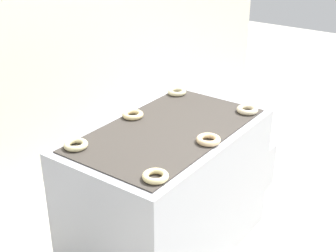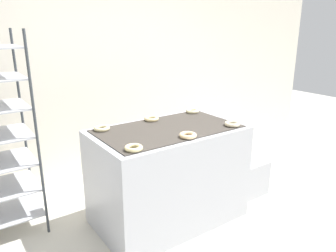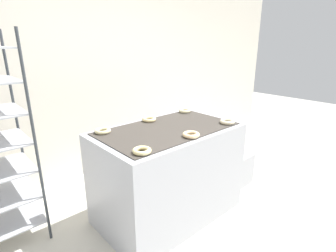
{
  "view_description": "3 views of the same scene",
  "coord_description": "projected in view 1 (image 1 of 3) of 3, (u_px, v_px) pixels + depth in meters",
  "views": [
    {
      "loc": [
        -2.21,
        -0.93,
        2.27
      ],
      "look_at": [
        0.0,
        0.67,
        0.97
      ],
      "focal_mm": 50.0,
      "sensor_mm": 36.0,
      "label": 1
    },
    {
      "loc": [
        -1.67,
        -1.71,
        1.87
      ],
      "look_at": [
        0.0,
        0.67,
        0.97
      ],
      "focal_mm": 35.0,
      "sensor_mm": 36.0,
      "label": 2
    },
    {
      "loc": [
        -1.59,
        -1.09,
        1.75
      ],
      "look_at": [
        0.0,
        0.67,
        0.97
      ],
      "focal_mm": 28.0,
      "sensor_mm": 36.0,
      "label": 3
    }
  ],
  "objects": [
    {
      "name": "wall_back",
      "position": [
        15.0,
        29.0,
        3.61
      ],
      "size": [
        8.0,
        0.05,
        2.8
      ],
      "color": "silver",
      "rests_on": "ground_plane"
    },
    {
      "name": "fryer_machine",
      "position": [
        168.0,
        191.0,
        3.23
      ],
      "size": [
        1.41,
        0.84,
        0.95
      ],
      "color": "#A8AAB2",
      "rests_on": "ground_plane"
    },
    {
      "name": "glaze_bin",
      "position": [
        245.0,
        167.0,
        4.08
      ],
      "size": [
        0.39,
        0.38,
        0.4
      ],
      "color": "#A8AAB2",
      "rests_on": "ground_plane"
    },
    {
      "name": "donut_near_left",
      "position": [
        155.0,
        176.0,
        2.47
      ],
      "size": [
        0.14,
        0.14,
        0.03
      ],
      "primitive_type": "torus",
      "color": "beige",
      "rests_on": "fryer_machine"
    },
    {
      "name": "donut_near_center",
      "position": [
        208.0,
        140.0,
        2.85
      ],
      "size": [
        0.15,
        0.15,
        0.04
      ],
      "primitive_type": "torus",
      "color": "beige",
      "rests_on": "fryer_machine"
    },
    {
      "name": "donut_near_right",
      "position": [
        247.0,
        110.0,
        3.26
      ],
      "size": [
        0.15,
        0.15,
        0.04
      ],
      "primitive_type": "torus",
      "color": "beige",
      "rests_on": "fryer_machine"
    },
    {
      "name": "donut_far_left",
      "position": [
        76.0,
        145.0,
        2.79
      ],
      "size": [
        0.15,
        0.15,
        0.04
      ],
      "primitive_type": "torus",
      "color": "beige",
      "rests_on": "fryer_machine"
    },
    {
      "name": "donut_far_center",
      "position": [
        133.0,
        115.0,
        3.19
      ],
      "size": [
        0.14,
        0.14,
        0.04
      ],
      "primitive_type": "torus",
      "color": "beige",
      "rests_on": "fryer_machine"
    },
    {
      "name": "donut_far_right",
      "position": [
        177.0,
        92.0,
        3.58
      ],
      "size": [
        0.14,
        0.14,
        0.04
      ],
      "primitive_type": "torus",
      "color": "beige",
      "rests_on": "fryer_machine"
    }
  ]
}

